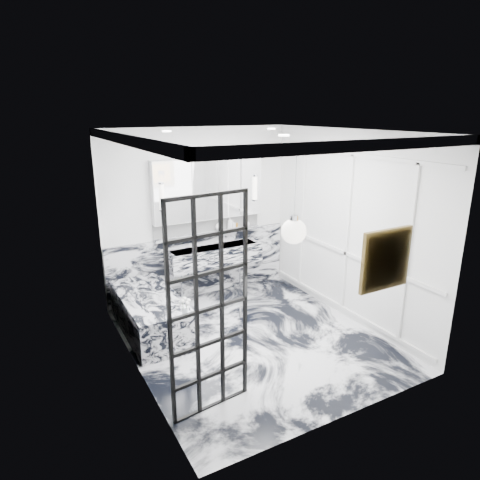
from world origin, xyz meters
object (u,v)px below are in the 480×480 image
crittall_door (209,309)px  bathtub (150,314)px  mirror_cabinet (209,189)px  trough_sink (214,255)px

crittall_door → bathtub: 2.08m
bathtub → mirror_cabinet: bearing=32.1°
crittall_door → bathtub: size_ratio=1.39×
mirror_cabinet → bathtub: mirror_cabinet is taller
trough_sink → mirror_cabinet: size_ratio=0.84×
trough_sink → bathtub: size_ratio=0.97×
crittall_door → bathtub: bearing=85.2°
crittall_door → bathtub: crittall_door is taller
crittall_door → mirror_cabinet: 3.07m
crittall_door → bathtub: (-0.07, 1.89, -0.87)m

